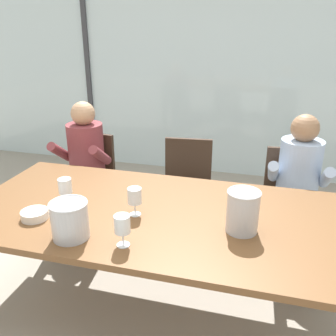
# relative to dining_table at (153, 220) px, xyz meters

# --- Properties ---
(ground) EXTENTS (14.00, 14.00, 0.00)m
(ground) POSITION_rel_dining_table_xyz_m (0.00, 1.00, -0.70)
(ground) COLOR #9E9384
(window_glass_panel) EXTENTS (7.54, 0.03, 2.60)m
(window_glass_panel) POSITION_rel_dining_table_xyz_m (0.00, 2.62, 0.60)
(window_glass_panel) COLOR silver
(window_glass_panel) RESTS_ON ground
(window_mullion_left) EXTENTS (0.06, 0.06, 2.60)m
(window_mullion_left) POSITION_rel_dining_table_xyz_m (-1.70, 2.60, 0.60)
(window_mullion_left) COLOR #38383D
(window_mullion_left) RESTS_ON ground
(hillside_vineyard) EXTENTS (13.54, 2.40, 1.68)m
(hillside_vineyard) POSITION_rel_dining_table_xyz_m (0.00, 6.65, 0.14)
(hillside_vineyard) COLOR #386633
(hillside_vineyard) RESTS_ON ground
(dining_table) EXTENTS (2.34, 1.14, 0.77)m
(dining_table) POSITION_rel_dining_table_xyz_m (0.00, 0.00, 0.00)
(dining_table) COLOR brown
(dining_table) RESTS_ON ground
(chair_near_curtain) EXTENTS (0.50, 0.50, 0.90)m
(chair_near_curtain) POSITION_rel_dining_table_xyz_m (-0.93, 0.96, -0.17)
(chair_near_curtain) COLOR #332319
(chair_near_curtain) RESTS_ON ground
(chair_left_of_center) EXTENTS (0.48, 0.48, 0.90)m
(chair_left_of_center) POSITION_rel_dining_table_xyz_m (-0.00, 1.01, -0.17)
(chair_left_of_center) COLOR #332319
(chair_left_of_center) RESTS_ON ground
(chair_center) EXTENTS (0.48, 0.48, 0.90)m
(chair_center) POSITION_rel_dining_table_xyz_m (0.87, 0.98, -0.17)
(chair_center) COLOR #332319
(chair_center) RESTS_ON ground
(person_maroon_top) EXTENTS (0.47, 0.62, 1.22)m
(person_maroon_top) POSITION_rel_dining_table_xyz_m (-0.92, 0.84, -0.00)
(person_maroon_top) COLOR brown
(person_maroon_top) RESTS_ON ground
(person_pale_blue_shirt) EXTENTS (0.48, 0.62, 1.22)m
(person_pale_blue_shirt) POSITION_rel_dining_table_xyz_m (0.90, 0.84, -0.00)
(person_pale_blue_shirt) COLOR #9EB2D1
(person_pale_blue_shirt) RESTS_ON ground
(ice_bucket_primary) EXTENTS (0.21, 0.21, 0.21)m
(ice_bucket_primary) POSITION_rel_dining_table_xyz_m (-0.34, -0.39, 0.17)
(ice_bucket_primary) COLOR #B7B7BC
(ice_bucket_primary) RESTS_ON dining_table
(ice_bucket_secondary) EXTENTS (0.18, 0.18, 0.24)m
(ice_bucket_secondary) POSITION_rel_dining_table_xyz_m (0.54, -0.09, 0.19)
(ice_bucket_secondary) COLOR #B7B7BC
(ice_bucket_secondary) RESTS_ON dining_table
(tasting_bowl) EXTENTS (0.16, 0.16, 0.05)m
(tasting_bowl) POSITION_rel_dining_table_xyz_m (-0.65, -0.27, 0.09)
(tasting_bowl) COLOR silver
(tasting_bowl) RESTS_ON dining_table
(wine_glass_by_left_taster) EXTENTS (0.08, 0.08, 0.17)m
(wine_glass_by_left_taster) POSITION_rel_dining_table_xyz_m (-0.04, -0.39, 0.18)
(wine_glass_by_left_taster) COLOR silver
(wine_glass_by_left_taster) RESTS_ON dining_table
(wine_glass_near_bucket) EXTENTS (0.08, 0.08, 0.17)m
(wine_glass_near_bucket) POSITION_rel_dining_table_xyz_m (-0.56, -0.05, 0.18)
(wine_glass_near_bucket) COLOR silver
(wine_glass_near_bucket) RESTS_ON dining_table
(wine_glass_center_pour) EXTENTS (0.08, 0.08, 0.17)m
(wine_glass_center_pour) POSITION_rel_dining_table_xyz_m (-0.09, -0.07, 0.19)
(wine_glass_center_pour) COLOR silver
(wine_glass_center_pour) RESTS_ON dining_table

